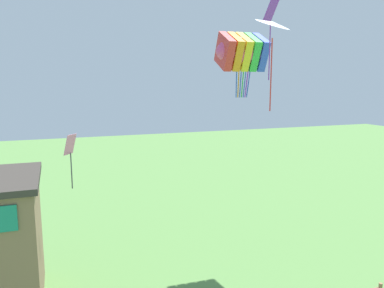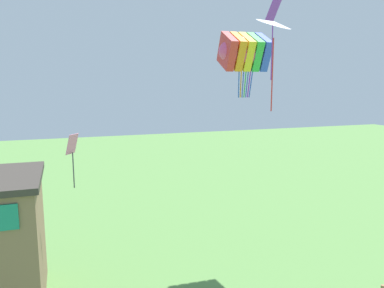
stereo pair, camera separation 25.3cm
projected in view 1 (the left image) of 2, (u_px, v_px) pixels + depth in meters
kite_rainbow_parafoil at (242, 52)px, 18.46m from camera, size 2.75×2.07×3.23m
kite_purple_streamer at (271, 21)px, 16.87m from camera, size 0.94×0.86×3.61m
kite_pink_diamond at (70, 151)px, 15.67m from camera, size 0.58×0.66×2.33m
kite_white_delta at (273, 25)px, 14.17m from camera, size 1.80×1.77×3.63m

